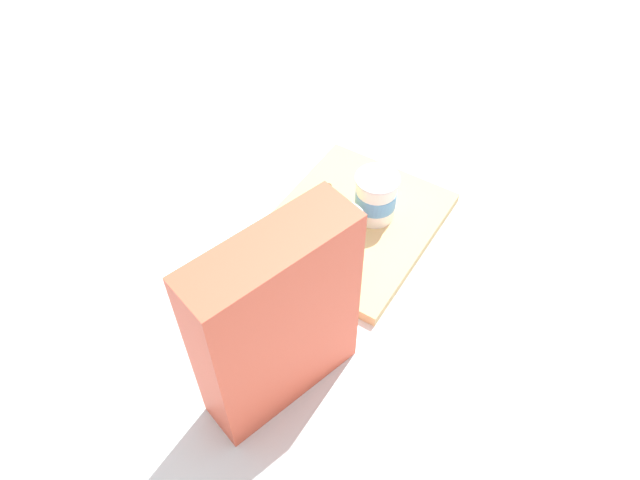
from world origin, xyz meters
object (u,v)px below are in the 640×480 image
Objects in this scene: cereal_box at (277,323)px; banana_bunch at (313,219)px; yogurt_cup_front at (376,197)px; yogurt_cup_back at (340,237)px; cutting_board at (353,224)px.

cereal_box is 1.48× the size of banana_bunch.
yogurt_cup_front is at bearing 138.33° from banana_bunch.
yogurt_cup_back reaches higher than yogurt_cup_front.
cereal_box is 0.33m from yogurt_cup_front.
yogurt_cup_back is at bearing -1.60° from yogurt_cup_front.
cereal_box is 3.43× the size of yogurt_cup_front.
banana_bunch is at bearing -41.67° from yogurt_cup_front.
cutting_board is 0.32m from cereal_box.
cutting_board is 0.09m from yogurt_cup_back.
cereal_box reaches higher than banana_bunch.
cereal_box is 3.28× the size of yogurt_cup_back.
cereal_box reaches higher than cutting_board.
cereal_box is at bearing 10.50° from yogurt_cup_back.
cereal_box is at bearing 23.63° from banana_bunch.
yogurt_cup_back reaches higher than cutting_board.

